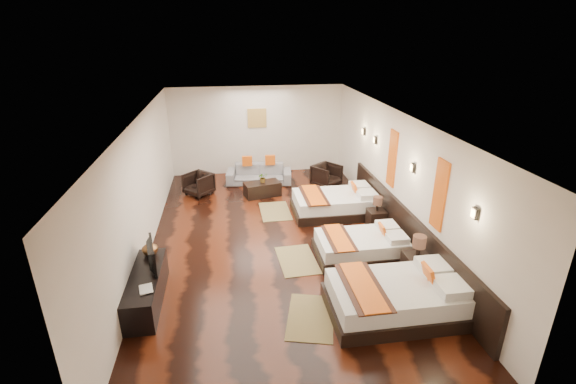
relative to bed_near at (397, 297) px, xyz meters
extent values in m
cube|color=black|center=(-1.70, 2.83, -0.29)|extent=(5.50, 9.50, 0.01)
cube|color=white|center=(-1.70, 2.83, 2.51)|extent=(5.50, 9.50, 0.01)
cube|color=silver|center=(-1.70, 7.58, 1.11)|extent=(5.50, 0.01, 2.80)
cube|color=silver|center=(-4.45, 2.83, 1.11)|extent=(0.01, 9.50, 2.80)
cube|color=silver|center=(1.05, 2.83, 1.11)|extent=(0.01, 9.50, 2.80)
cube|color=black|center=(1.01, 2.03, 0.16)|extent=(0.08, 6.60, 0.90)
cube|color=black|center=(-0.03, 0.00, -0.18)|extent=(2.25, 1.39, 0.24)
cube|color=white|center=(-0.03, 0.00, 0.10)|extent=(2.14, 1.28, 0.32)
cube|color=#EA5D10|center=(0.51, 0.00, 0.39)|extent=(0.17, 0.34, 0.35)
cube|color=#38190F|center=(-0.62, 0.00, 0.27)|extent=(0.59, 1.41, 0.02)
cube|color=#EA5D10|center=(-0.62, 0.00, 0.29)|extent=(0.41, 1.41, 0.02)
cube|color=black|center=(-0.03, 1.84, -0.20)|extent=(1.87, 1.16, 0.20)
cube|color=white|center=(-0.03, 1.84, 0.04)|extent=(1.78, 1.07, 0.27)
cube|color=#EA5D10|center=(0.42, 1.84, 0.28)|extent=(0.14, 0.29, 0.29)
cube|color=#38190F|center=(-0.52, 1.84, 0.18)|extent=(0.49, 1.18, 0.02)
cube|color=#EA5D10|center=(-0.52, 1.84, 0.19)|extent=(0.34, 1.18, 0.02)
cube|color=black|center=(-0.03, 3.99, -0.18)|extent=(2.13, 1.32, 0.22)
cube|color=white|center=(-0.03, 3.99, 0.08)|extent=(2.03, 1.22, 0.30)
cube|color=#EA5D10|center=(0.48, 3.99, 0.36)|extent=(0.16, 0.33, 0.33)
cube|color=#38190F|center=(-0.59, 3.99, 0.24)|extent=(0.56, 1.34, 0.02)
cube|color=#EA5D10|center=(-0.59, 3.99, 0.26)|extent=(0.39, 1.34, 0.02)
cube|color=black|center=(0.75, 0.89, -0.04)|extent=(0.46, 0.46, 0.51)
cylinder|color=black|center=(0.75, 0.89, 0.32)|extent=(0.08, 0.08, 0.21)
cylinder|color=#3F2619|center=(0.75, 0.89, 0.51)|extent=(0.25, 0.25, 0.23)
cube|color=black|center=(0.75, 3.06, -0.07)|extent=(0.40, 0.40, 0.45)
cylinder|color=black|center=(0.75, 3.06, 0.24)|extent=(0.07, 0.07, 0.18)
cylinder|color=#3F2619|center=(0.75, 3.06, 0.41)|extent=(0.22, 0.22, 0.20)
cube|color=olive|center=(-1.46, 0.07, -0.29)|extent=(1.03, 1.35, 0.01)
cube|color=olive|center=(-1.37, 1.87, -0.29)|extent=(0.81, 1.24, 0.01)
cube|color=olive|center=(-1.54, 4.34, -0.29)|extent=(0.77, 1.21, 0.01)
cube|color=black|center=(-4.20, 0.92, -0.02)|extent=(0.50, 1.80, 0.55)
imported|color=black|center=(-4.15, 1.15, 0.49)|extent=(0.29, 0.83, 0.47)
imported|color=black|center=(-4.20, 0.44, 0.27)|extent=(0.27, 0.32, 0.03)
imported|color=brown|center=(-4.20, 1.60, 0.41)|extent=(0.35, 0.35, 0.30)
imported|color=slate|center=(-1.76, 6.52, -0.01)|extent=(2.04, 1.01, 0.57)
imported|color=black|center=(-3.56, 5.84, 0.02)|extent=(0.97, 0.97, 0.63)
imported|color=black|center=(0.23, 5.93, 0.04)|extent=(1.01, 1.02, 0.67)
cube|color=black|center=(-1.76, 5.47, -0.09)|extent=(1.09, 0.72, 0.40)
imported|color=#2A551C|center=(-1.74, 5.48, 0.25)|extent=(0.32, 0.30, 0.30)
cube|color=#D86014|center=(1.03, 0.93, 1.41)|extent=(0.04, 0.40, 1.30)
cube|color=#D86014|center=(1.03, 3.13, 1.41)|extent=(0.04, 0.40, 1.30)
cube|color=black|center=(1.01, -0.17, 1.56)|extent=(0.06, 0.12, 0.18)
cube|color=#FFD18C|center=(0.98, -0.17, 1.56)|extent=(0.02, 0.10, 0.14)
cube|color=black|center=(1.01, 2.03, 1.56)|extent=(0.06, 0.12, 0.18)
cube|color=#FFD18C|center=(0.98, 2.03, 1.56)|extent=(0.02, 0.10, 0.14)
cube|color=black|center=(1.01, 4.23, 1.56)|extent=(0.06, 0.12, 0.18)
cube|color=#FFD18C|center=(0.98, 4.23, 1.56)|extent=(0.02, 0.10, 0.14)
cube|color=black|center=(1.01, 5.13, 1.56)|extent=(0.06, 0.12, 0.18)
cube|color=#FFD18C|center=(0.98, 5.13, 1.56)|extent=(0.02, 0.10, 0.14)
cube|color=#AD873F|center=(-1.70, 7.56, 1.51)|extent=(0.60, 0.04, 0.60)
camera|label=1|loc=(-2.66, -5.31, 4.19)|focal=25.45mm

